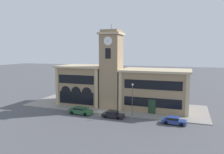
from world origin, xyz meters
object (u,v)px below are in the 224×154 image
parked_car_mid (113,114)px  bollard (88,109)px  parked_car_near (80,110)px  parked_car_far (174,120)px  street_lamp (132,95)px

parked_car_mid → bollard: (-6.15, 1.75, -0.03)m
parked_car_near → parked_car_mid: parked_car_near is taller
bollard → parked_car_far: bearing=-5.7°
parked_car_far → bollard: bearing=176.4°
parked_car_near → bollard: bearing=64.3°
parked_car_mid → street_lamp: (3.41, 1.76, 3.62)m
parked_car_mid → bollard: 6.40m
parked_car_near → parked_car_mid: (7.08, -0.00, -0.08)m
parked_car_near → parked_car_far: size_ratio=1.17×
parked_car_near → street_lamp: (10.49, 1.76, 3.54)m
bollard → parked_car_mid: bearing=-15.9°
parked_car_near → parked_car_mid: bearing=2.1°
bollard → street_lamp: bearing=0.1°
parked_car_near → parked_car_far: (18.49, -0.00, -0.07)m
parked_car_mid → parked_car_far: bearing=2.1°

